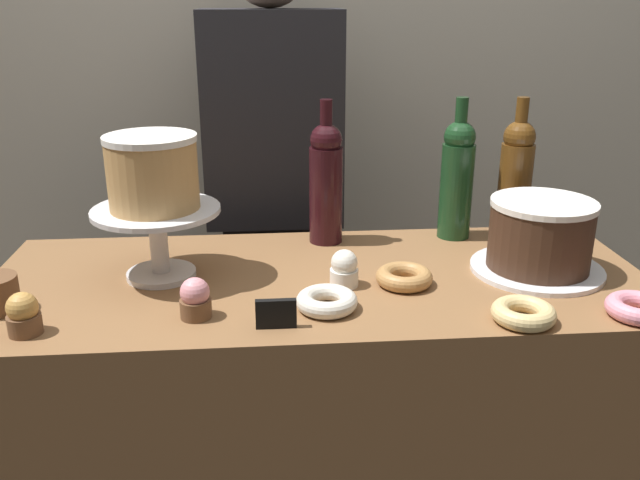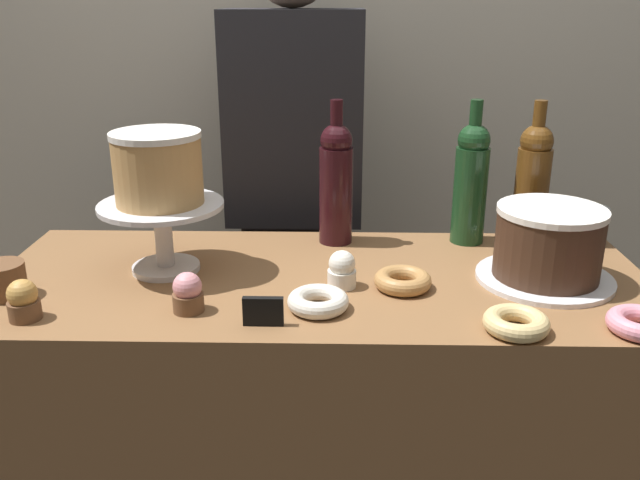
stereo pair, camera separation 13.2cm
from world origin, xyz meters
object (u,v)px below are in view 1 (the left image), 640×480
object	(u,v)px
coffee_cup_ceramic	(569,216)
chocolate_round_cake	(541,234)
wine_bottle_green	(457,177)
cupcake_caramel	(23,315)
donut_maple	(404,277)
donut_sugar	(328,301)
donut_pink	(638,308)
cupcake_vanilla	(344,269)
wine_bottle_dark_red	(326,181)
wine_bottle_amber	(515,177)
white_layer_cake	(153,172)
price_sign_chalkboard	(276,314)
cupcake_strawberry	(195,299)
donut_glazed	(523,313)
cake_stand_pedestal	(158,230)
barista_figure	(275,221)

from	to	relation	value
coffee_cup_ceramic	chocolate_round_cake	bearing A→B (deg)	-126.53
wine_bottle_green	cupcake_caramel	size ratio (longest dim) A/B	4.38
wine_bottle_green	donut_maple	size ratio (longest dim) A/B	2.91
wine_bottle_green	donut_sugar	size ratio (longest dim) A/B	2.91
donut_sugar	donut_pink	size ratio (longest dim) A/B	1.00
chocolate_round_cake	cupcake_vanilla	distance (m)	0.41
wine_bottle_dark_red	donut_sugar	size ratio (longest dim) A/B	2.91
wine_bottle_amber	donut_sugar	xyz separation A→B (m)	(-0.47, -0.36, -0.13)
wine_bottle_amber	coffee_cup_ceramic	world-z (taller)	wine_bottle_amber
white_layer_cake	price_sign_chalkboard	world-z (taller)	white_layer_cake
donut_sugar	chocolate_round_cake	bearing A→B (deg)	17.77
cupcake_caramel	coffee_cup_ceramic	size ratio (longest dim) A/B	0.87
cupcake_strawberry	donut_pink	world-z (taller)	cupcake_strawberry
cupcake_caramel	coffee_cup_ceramic	distance (m)	1.20
wine_bottle_dark_red	cupcake_vanilla	bearing A→B (deg)	-87.23
donut_pink	wine_bottle_amber	bearing A→B (deg)	99.96
cupcake_caramel	donut_glazed	xyz separation A→B (m)	(0.85, -0.03, -0.02)
chocolate_round_cake	wine_bottle_green	size ratio (longest dim) A/B	0.64
wine_bottle_dark_red	coffee_cup_ceramic	xyz separation A→B (m)	(0.58, 0.01, -0.10)
white_layer_cake	wine_bottle_dark_red	xyz separation A→B (m)	(0.35, 0.18, -0.07)
donut_sugar	cake_stand_pedestal	bearing A→B (deg)	151.03
chocolate_round_cake	donut_maple	distance (m)	0.30
white_layer_cake	donut_pink	bearing A→B (deg)	-16.29
cake_stand_pedestal	cupcake_vanilla	distance (m)	0.38
wine_bottle_amber	donut_pink	bearing A→B (deg)	-80.04
cupcake_vanilla	price_sign_chalkboard	size ratio (longest dim) A/B	1.06
donut_sugar	barista_figure	size ratio (longest dim) A/B	0.07
chocolate_round_cake	coffee_cup_ceramic	distance (m)	0.28
cupcake_vanilla	donut_glazed	bearing A→B (deg)	-31.52
white_layer_cake	wine_bottle_green	distance (m)	0.69
donut_glazed	barista_figure	size ratio (longest dim) A/B	0.07
cupcake_strawberry	donut_sugar	xyz separation A→B (m)	(0.24, 0.01, -0.02)
wine_bottle_green	cupcake_strawberry	size ratio (longest dim) A/B	4.38
chocolate_round_cake	coffee_cup_ceramic	xyz separation A→B (m)	(0.17, 0.22, -0.04)
cupcake_caramel	barista_figure	xyz separation A→B (m)	(0.43, 0.73, -0.09)
donut_pink	cake_stand_pedestal	bearing A→B (deg)	163.71
white_layer_cake	chocolate_round_cake	bearing A→B (deg)	-2.63
wine_bottle_dark_red	donut_sugar	world-z (taller)	wine_bottle_dark_red
chocolate_round_cake	wine_bottle_dark_red	xyz separation A→B (m)	(-0.42, 0.22, 0.06)
donut_glazed	price_sign_chalkboard	size ratio (longest dim) A/B	1.60
wine_bottle_dark_red	price_sign_chalkboard	bearing A→B (deg)	-106.32
cake_stand_pedestal	chocolate_round_cake	bearing A→B (deg)	-2.63
donut_glazed	donut_maple	bearing A→B (deg)	135.04
wine_bottle_amber	barista_figure	bearing A→B (deg)	149.83
wine_bottle_amber	donut_pink	size ratio (longest dim) A/B	2.91
cupcake_strawberry	donut_sugar	distance (m)	0.24
cake_stand_pedestal	donut_sugar	distance (m)	0.38
wine_bottle_amber	donut_glazed	size ratio (longest dim) A/B	2.91
chocolate_round_cake	cupcake_caramel	size ratio (longest dim) A/B	2.82
wine_bottle_dark_red	donut_sugar	xyz separation A→B (m)	(-0.03, -0.36, -0.13)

